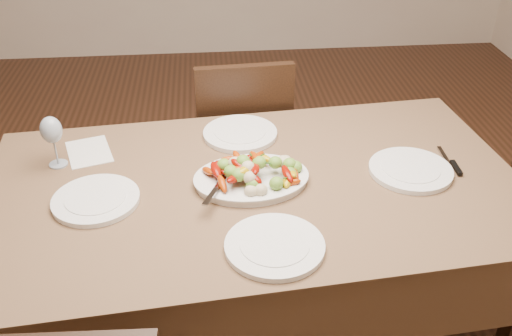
{
  "coord_description": "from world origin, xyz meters",
  "views": [
    {
      "loc": [
        -0.13,
        -1.84,
        1.86
      ],
      "look_at": [
        0.02,
        -0.22,
        0.82
      ],
      "focal_mm": 40.0,
      "sensor_mm": 36.0,
      "label": 1
    }
  ],
  "objects_px": {
    "plate_far": "(240,134)",
    "plate_near": "(275,246)",
    "plate_left": "(96,200)",
    "plate_right": "(410,170)",
    "chair_far": "(240,143)",
    "serving_platter": "(251,180)",
    "wine_glass": "(53,140)",
    "dining_table": "(256,266)"
  },
  "relations": [
    {
      "from": "dining_table",
      "to": "plate_left",
      "type": "height_order",
      "value": "plate_left"
    },
    {
      "from": "plate_left",
      "to": "plate_right",
      "type": "height_order",
      "value": "same"
    },
    {
      "from": "plate_right",
      "to": "plate_left",
      "type": "bearing_deg",
      "value": -175.8
    },
    {
      "from": "serving_platter",
      "to": "wine_glass",
      "type": "bearing_deg",
      "value": 165.14
    },
    {
      "from": "plate_left",
      "to": "plate_far",
      "type": "relative_size",
      "value": 0.98
    },
    {
      "from": "plate_right",
      "to": "plate_near",
      "type": "height_order",
      "value": "same"
    },
    {
      "from": "chair_far",
      "to": "plate_left",
      "type": "distance_m",
      "value": 1.03
    },
    {
      "from": "serving_platter",
      "to": "wine_glass",
      "type": "height_order",
      "value": "wine_glass"
    },
    {
      "from": "plate_right",
      "to": "chair_far",
      "type": "bearing_deg",
      "value": 126.34
    },
    {
      "from": "serving_platter",
      "to": "plate_left",
      "type": "height_order",
      "value": "serving_platter"
    },
    {
      "from": "plate_left",
      "to": "plate_near",
      "type": "bearing_deg",
      "value": -27.11
    },
    {
      "from": "plate_right",
      "to": "wine_glass",
      "type": "bearing_deg",
      "value": 172.42
    },
    {
      "from": "dining_table",
      "to": "plate_far",
      "type": "height_order",
      "value": "plate_far"
    },
    {
      "from": "serving_platter",
      "to": "dining_table",
      "type": "bearing_deg",
      "value": -8.73
    },
    {
      "from": "dining_table",
      "to": "plate_near",
      "type": "relative_size",
      "value": 6.23
    },
    {
      "from": "chair_far",
      "to": "wine_glass",
      "type": "distance_m",
      "value": 0.99
    },
    {
      "from": "dining_table",
      "to": "plate_far",
      "type": "bearing_deg",
      "value": 95.24
    },
    {
      "from": "plate_near",
      "to": "plate_left",
      "type": "bearing_deg",
      "value": 152.89
    },
    {
      "from": "dining_table",
      "to": "plate_right",
      "type": "bearing_deg",
      "value": 1.82
    },
    {
      "from": "chair_far",
      "to": "plate_right",
      "type": "distance_m",
      "value": 0.98
    },
    {
      "from": "wine_glass",
      "to": "plate_left",
      "type": "bearing_deg",
      "value": -55.64
    },
    {
      "from": "plate_left",
      "to": "wine_glass",
      "type": "distance_m",
      "value": 0.31
    },
    {
      "from": "plate_right",
      "to": "plate_near",
      "type": "relative_size",
      "value": 0.99
    },
    {
      "from": "chair_far",
      "to": "plate_near",
      "type": "height_order",
      "value": "chair_far"
    },
    {
      "from": "dining_table",
      "to": "chair_far",
      "type": "height_order",
      "value": "chair_far"
    },
    {
      "from": "plate_right",
      "to": "plate_far",
      "type": "relative_size",
      "value": 1.01
    },
    {
      "from": "serving_platter",
      "to": "plate_near",
      "type": "bearing_deg",
      "value": -83.73
    },
    {
      "from": "plate_near",
      "to": "wine_glass",
      "type": "xyz_separation_m",
      "value": [
        -0.72,
        0.53,
        0.09
      ]
    },
    {
      "from": "plate_right",
      "to": "wine_glass",
      "type": "distance_m",
      "value": 1.26
    },
    {
      "from": "plate_near",
      "to": "plate_right",
      "type": "bearing_deg",
      "value": 34.52
    },
    {
      "from": "plate_right",
      "to": "serving_platter",
      "type": "bearing_deg",
      "value": -178.48
    },
    {
      "from": "serving_platter",
      "to": "plate_near",
      "type": "height_order",
      "value": "serving_platter"
    },
    {
      "from": "plate_far",
      "to": "plate_near",
      "type": "relative_size",
      "value": 0.98
    },
    {
      "from": "serving_platter",
      "to": "plate_far",
      "type": "distance_m",
      "value": 0.34
    },
    {
      "from": "dining_table",
      "to": "wine_glass",
      "type": "relative_size",
      "value": 8.98
    },
    {
      "from": "chair_far",
      "to": "wine_glass",
      "type": "xyz_separation_m",
      "value": [
        -0.69,
        -0.59,
        0.39
      ]
    },
    {
      "from": "plate_far",
      "to": "plate_near",
      "type": "height_order",
      "value": "same"
    },
    {
      "from": "chair_far",
      "to": "plate_near",
      "type": "bearing_deg",
      "value": 87.69
    },
    {
      "from": "plate_left",
      "to": "plate_near",
      "type": "distance_m",
      "value": 0.62
    },
    {
      "from": "plate_near",
      "to": "wine_glass",
      "type": "height_order",
      "value": "wine_glass"
    },
    {
      "from": "dining_table",
      "to": "serving_platter",
      "type": "relative_size",
      "value": 4.8
    },
    {
      "from": "dining_table",
      "to": "wine_glass",
      "type": "xyz_separation_m",
      "value": [
        -0.7,
        0.18,
        0.48
      ]
    }
  ]
}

